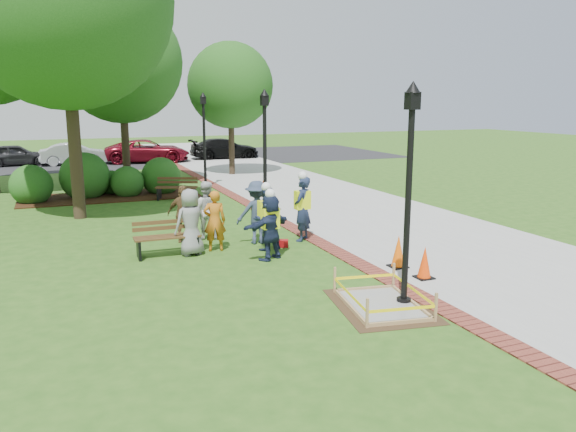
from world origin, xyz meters
name	(u,v)px	position (x,y,z in m)	size (l,w,h in m)	color
ground	(288,268)	(0.00, 0.00, 0.00)	(100.00, 100.00, 0.00)	#285116
sidewalk	(308,192)	(5.00, 10.00, 0.01)	(6.00, 60.00, 0.02)	#9E9E99
brick_edging	(235,197)	(1.75, 10.00, 0.01)	(0.50, 60.00, 0.03)	maroon
mulch_bed	(111,196)	(-3.00, 12.00, 0.02)	(7.00, 3.00, 0.05)	#381E0F
parking_lot	(137,159)	(0.00, 27.00, 0.00)	(36.00, 12.00, 0.01)	black
wet_concrete_pad	(382,295)	(0.74, -2.99, 0.23)	(2.06, 2.55, 0.55)	#47331E
bench_near	(168,245)	(-2.43, 2.16, 0.29)	(1.67, 0.59, 0.90)	#4C341A
bench_far	(177,193)	(-0.59, 10.34, 0.28)	(1.70, 1.13, 0.88)	#522A1C
cone_front	(425,263)	(2.52, -1.89, 0.36)	(0.38, 0.38, 0.75)	black
cone_back	(398,252)	(2.45, -0.94, 0.38)	(0.40, 0.40, 0.79)	black
cone_far	(264,186)	(3.05, 10.16, 0.36)	(0.38, 0.38, 0.75)	black
toolbox	(281,243)	(0.58, 1.91, 0.10)	(0.39, 0.22, 0.20)	maroon
lamp_near	(409,178)	(1.25, -3.00, 2.48)	(0.28, 0.28, 4.26)	black
lamp_mid	(265,146)	(1.25, 5.00, 2.48)	(0.28, 0.28, 4.26)	black
lamp_far	(204,133)	(1.25, 13.00, 2.48)	(0.28, 0.28, 4.26)	black
tree_left	(64,0)	(-4.32, 8.01, 6.98)	(6.85, 6.85, 10.42)	#3D2D1E
tree_back	(121,62)	(-2.00, 14.67, 5.56)	(5.40, 5.40, 8.27)	#3D2D1E
tree_right	(230,85)	(3.70, 17.04, 4.65)	(4.46, 4.46, 6.89)	#3D2D1E
shrub_a	(33,203)	(-5.92, 11.75, 0.00)	(1.60, 1.60, 1.60)	#1C4A15
shrub_b	(86,197)	(-3.93, 12.29, 0.00)	(2.00, 2.00, 2.00)	#1C4A15
shrub_c	(128,196)	(-2.30, 11.92, 0.00)	(1.35, 1.35, 1.35)	#1C4A15
shrub_d	(162,193)	(-0.88, 12.20, 0.00)	(1.66, 1.66, 1.66)	#1C4A15
shrub_e	(112,193)	(-2.86, 12.89, 0.00)	(1.07, 1.07, 1.07)	#1C4A15
casual_person_a	(191,222)	(-1.84, 2.05, 0.86)	(0.61, 0.47, 1.72)	gray
casual_person_b	(215,221)	(-1.17, 2.20, 0.81)	(0.57, 0.42, 1.61)	#B86315
casual_person_c	(206,210)	(-1.06, 3.61, 0.83)	(0.61, 0.50, 1.66)	silver
casual_person_d	(184,214)	(-1.74, 3.38, 0.81)	(0.61, 0.55, 1.61)	brown
casual_person_e	(257,212)	(0.11, 2.54, 0.87)	(0.59, 0.41, 1.75)	#2D394F
hivis_worker_a	(270,224)	(-0.10, 0.90, 0.89)	(0.62, 0.54, 1.79)	#17253C
hivis_worker_b	(302,207)	(1.40, 2.34, 0.98)	(0.68, 0.68, 1.98)	#16253A
hivis_worker_c	(266,216)	(0.13, 1.80, 0.90)	(0.62, 0.50, 1.81)	#1A2845
parked_car_a	(17,166)	(-7.29, 25.86, 0.00)	(4.40, 1.91, 1.43)	#2A2A2D
parked_car_b	(75,165)	(-3.96, 25.03, 0.00)	(4.41, 1.92, 1.44)	silver
parked_car_c	(148,162)	(0.40, 24.73, 0.00)	(4.86, 2.11, 1.58)	maroon
parked_car_d	(225,158)	(5.62, 25.27, 0.00)	(4.51, 1.96, 1.47)	black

